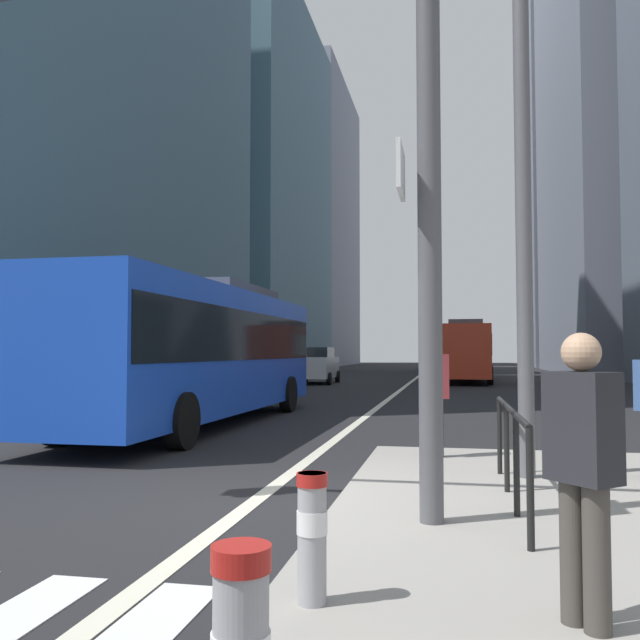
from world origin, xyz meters
name	(u,v)px	position (x,y,z in m)	size (l,w,h in m)	color
ground_plane	(395,394)	(0.00, 20.00, 0.00)	(160.00, 160.00, 0.00)	black
lane_centre_line	(410,383)	(0.00, 30.00, 0.01)	(0.20, 80.00, 0.01)	beige
office_tower_left_mid	(234,191)	(-16.00, 47.57, 15.52)	(12.91, 23.51, 31.05)	slate
office_tower_left_far	(307,226)	(-16.00, 77.28, 18.04)	(10.63, 23.99, 36.09)	slate
office_tower_right_mid	(631,61)	(17.00, 50.92, 25.70)	(12.24, 23.57, 51.40)	slate
office_tower_right_far	(574,137)	(17.00, 76.46, 27.51)	(11.98, 20.11, 55.01)	slate
city_bus_blue_oncoming	(199,346)	(-3.56, 7.72, 1.84)	(2.80, 11.65, 3.40)	blue
sedan_white_oncoming	(54,382)	(-6.85, 7.02, 0.99)	(2.10, 4.33, 1.94)	silver
city_bus_red_receding	(466,349)	(3.07, 32.01, 1.84)	(2.93, 11.31, 3.40)	red
city_bus_red_distant	(449,350)	(2.04, 53.05, 1.84)	(2.79, 11.30, 3.40)	#198456
car_oncoming_mid	(317,365)	(-4.87, 28.26, 0.99)	(2.13, 4.55, 1.94)	silver
car_receding_near	(460,362)	(2.85, 42.03, 0.99)	(2.11, 4.26, 1.94)	#B2A899
car_receding_far	(456,362)	(2.60, 42.04, 0.99)	(2.18, 4.23, 1.94)	black
traffic_signal_gantry	(246,111)	(0.24, -0.85, 4.07)	(5.43, 0.65, 6.00)	#515156
street_lamp_post	(521,70)	(3.11, 1.61, 5.28)	(5.50, 0.32, 8.00)	#56565B
bollard_left	(312,530)	(1.34, -2.96, 0.60)	(0.20, 0.20, 0.80)	#99999E
pedestrian_railing	(511,435)	(2.80, 0.11, 0.85)	(0.06, 3.42, 0.98)	black
pedestrian_walking	(434,391)	(1.95, 2.99, 1.13)	(0.44, 0.43, 1.75)	#2D334C
pedestrian_far	(583,463)	(2.93, -3.03, 1.07)	(0.43, 0.45, 1.66)	#423D38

